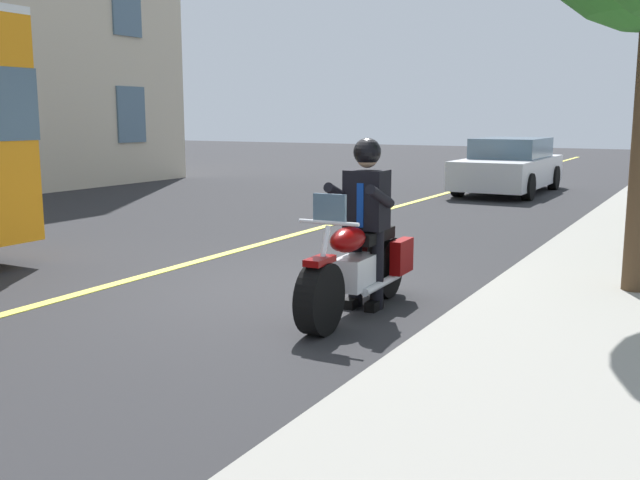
% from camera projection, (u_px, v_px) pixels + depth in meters
% --- Properties ---
extents(ground_plane, '(80.00, 80.00, 0.00)m').
position_uv_depth(ground_plane, '(294.00, 291.00, 8.18)').
color(ground_plane, '#28282B').
extents(lane_center_stripe, '(60.00, 0.16, 0.01)m').
position_uv_depth(lane_center_stripe, '(158.00, 272.00, 9.13)').
color(lane_center_stripe, '#E5DB4C').
rests_on(lane_center_stripe, ground_plane).
extents(motorcycle_main, '(2.22, 0.64, 1.26)m').
position_uv_depth(motorcycle_main, '(358.00, 268.00, 7.22)').
color(motorcycle_main, black).
rests_on(motorcycle_main, ground_plane).
extents(rider_main, '(0.63, 0.56, 1.74)m').
position_uv_depth(rider_main, '(366.00, 208.00, 7.29)').
color(rider_main, black).
rests_on(rider_main, ground_plane).
extents(car_silver, '(4.60, 1.92, 1.40)m').
position_uv_depth(car_silver, '(509.00, 166.00, 18.55)').
color(car_silver, silver).
rests_on(car_silver, ground_plane).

